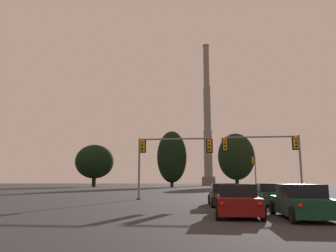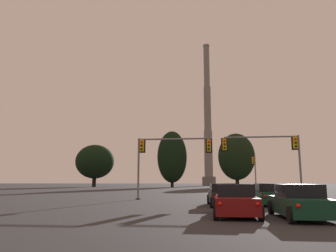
{
  "view_description": "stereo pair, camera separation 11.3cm",
  "coord_description": "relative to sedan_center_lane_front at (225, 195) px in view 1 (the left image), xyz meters",
  "views": [
    {
      "loc": [
        -1.03,
        0.41,
        1.54
      ],
      "look_at": [
        -7.86,
        57.68,
        11.38
      ],
      "focal_mm": 35.0,
      "sensor_mm": 36.0,
      "label": 1
    },
    {
      "loc": [
        -0.92,
        0.42,
        1.54
      ],
      "look_at": [
        -7.86,
        57.68,
        11.38
      ],
      "focal_mm": 35.0,
      "sensor_mm": 36.0,
      "label": 2
    }
  ],
  "objects": [
    {
      "name": "treeline_far_left",
      "position": [
        -11.0,
        70.44,
        7.85
      ],
      "size": [
        8.41,
        7.57,
        15.82
      ],
      "color": "black",
      "rests_on": "ground_plane"
    },
    {
      "name": "sedan_right_lane_front",
      "position": [
        3.1,
        1.09,
        0.0
      ],
      "size": [
        2.03,
        4.72,
        1.43
      ],
      "rotation": [
        0.0,
        0.0,
        0.01
      ],
      "color": "#0F3823",
      "rests_on": "ground_plane"
    },
    {
      "name": "sedan_center_lane_second",
      "position": [
        0.26,
        -6.26,
        0.0
      ],
      "size": [
        2.12,
        4.75,
        1.43
      ],
      "rotation": [
        0.0,
        0.0,
        -0.03
      ],
      "color": "maroon",
      "rests_on": "ground_plane"
    },
    {
      "name": "treeline_left_mid",
      "position": [
        7.17,
        73.09,
        7.94
      ],
      "size": [
        10.34,
        9.3,
        15.26
      ],
      "color": "black",
      "rests_on": "ground_plane"
    },
    {
      "name": "treeline_right_mid",
      "position": [
        -35.26,
        74.93,
        6.94
      ],
      "size": [
        11.75,
        10.57,
        12.76
      ],
      "color": "black",
      "rests_on": "ground_plane"
    },
    {
      "name": "sedan_center_lane_front",
      "position": [
        0.0,
        0.0,
        0.0
      ],
      "size": [
        2.19,
        4.78,
        1.43
      ],
      "rotation": [
        0.0,
        0.0,
        0.05
      ],
      "color": "black",
      "rests_on": "ground_plane"
    },
    {
      "name": "traffic_light_overhead_right",
      "position": [
        4.7,
        8.0,
        3.69
      ],
      "size": [
        6.97,
        0.5,
        5.62
      ],
      "color": "slate",
      "rests_on": "ground_plane"
    },
    {
      "name": "sedan_right_lane_second",
      "position": [
        2.91,
        -7.07,
        0.0
      ],
      "size": [
        2.01,
        4.72,
        1.43
      ],
      "rotation": [
        0.0,
        0.0,
        0.01
      ],
      "color": "#0F3823",
      "rests_on": "ground_plane"
    },
    {
      "name": "smokestack",
      "position": [
        -0.65,
        109.71,
        22.29
      ],
      "size": [
        5.36,
        5.36,
        58.66
      ],
      "color": "slate",
      "rests_on": "ground_plane"
    },
    {
      "name": "traffic_light_far_right",
      "position": [
        6.0,
        29.09,
        2.89
      ],
      "size": [
        0.78,
        0.5,
        5.4
      ],
      "color": "slate",
      "rests_on": "ground_plane"
    },
    {
      "name": "traffic_light_overhead_left",
      "position": [
        -4.84,
        6.83,
        3.51
      ],
      "size": [
        6.75,
        0.5,
        5.4
      ],
      "color": "slate",
      "rests_on": "ground_plane"
    }
  ]
}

